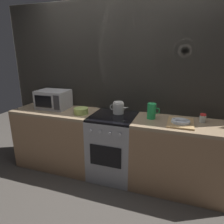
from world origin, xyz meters
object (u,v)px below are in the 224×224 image
at_px(spice_jar, 203,118).
at_px(kettle, 118,108).
at_px(microwave, 53,99).
at_px(dish_pile, 181,122).
at_px(stove_unit, 113,146).
at_px(pitcher, 152,111).
at_px(mixing_bowl, 81,111).

bearing_deg(spice_jar, kettle, 179.98).
relative_size(microwave, dish_pile, 1.15).
bearing_deg(spice_jar, dish_pile, -149.02).
bearing_deg(microwave, dish_pile, -3.12).
bearing_deg(kettle, dish_pile, -10.37).
xyz_separation_m(microwave, spice_jar, (2.08, 0.05, -0.08)).
relative_size(stove_unit, microwave, 1.96).
distance_m(stove_unit, spice_jar, 1.22).
relative_size(dish_pile, spice_jar, 3.81).
bearing_deg(spice_jar, stove_unit, -173.80).
bearing_deg(dish_pile, kettle, 169.63).
distance_m(kettle, pitcher, 0.47).
bearing_deg(stove_unit, microwave, 175.88).
xyz_separation_m(stove_unit, mixing_bowl, (-0.45, -0.06, 0.49)).
distance_m(stove_unit, dish_pile, 0.98).
xyz_separation_m(stove_unit, spice_jar, (1.11, 0.12, 0.50)).
bearing_deg(mixing_bowl, spice_jar, 6.55).
xyz_separation_m(microwave, kettle, (1.01, 0.05, -0.05)).
relative_size(stove_unit, dish_pile, 2.25).
relative_size(kettle, spice_jar, 2.71).
xyz_separation_m(dish_pile, spice_jar, (0.25, 0.15, 0.03)).
bearing_deg(kettle, pitcher, -8.63).
bearing_deg(stove_unit, spice_jar, 6.20).
distance_m(kettle, dish_pile, 0.84).
relative_size(kettle, dish_pile, 0.71).
distance_m(microwave, mixing_bowl, 0.55).
height_order(mixing_bowl, pitcher, pitcher).
height_order(mixing_bowl, dish_pile, mixing_bowl).
xyz_separation_m(stove_unit, kettle, (0.04, 0.12, 0.53)).
xyz_separation_m(stove_unit, dish_pile, (0.86, -0.03, 0.47)).
distance_m(microwave, dish_pile, 1.84).
relative_size(kettle, pitcher, 1.42).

